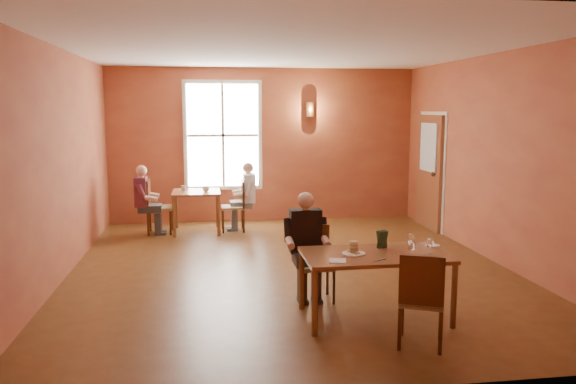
{
  "coord_description": "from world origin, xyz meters",
  "views": [
    {
      "loc": [
        -1.12,
        -7.51,
        2.2
      ],
      "look_at": [
        0.0,
        0.2,
        1.05
      ],
      "focal_mm": 35.0,
      "sensor_mm": 36.0,
      "label": 1
    }
  ],
  "objects": [
    {
      "name": "ground",
      "position": [
        0.0,
        0.0,
        0.0
      ],
      "size": [
        6.0,
        7.0,
        0.01
      ],
      "primitive_type": "cube",
      "color": "brown",
      "rests_on": "ground"
    },
    {
      "name": "wall_back",
      "position": [
        0.0,
        3.5,
        1.5
      ],
      "size": [
        6.0,
        0.04,
        3.0
      ],
      "primitive_type": "cube",
      "color": "brown",
      "rests_on": "ground"
    },
    {
      "name": "wall_front",
      "position": [
        0.0,
        -3.5,
        1.5
      ],
      "size": [
        6.0,
        0.04,
        3.0
      ],
      "primitive_type": "cube",
      "color": "brown",
      "rests_on": "ground"
    },
    {
      "name": "wall_left",
      "position": [
        -3.0,
        0.0,
        1.5
      ],
      "size": [
        0.04,
        7.0,
        3.0
      ],
      "primitive_type": "cube",
      "color": "brown",
      "rests_on": "ground"
    },
    {
      "name": "wall_right",
      "position": [
        3.0,
        0.0,
        1.5
      ],
      "size": [
        0.04,
        7.0,
        3.0
      ],
      "primitive_type": "cube",
      "color": "brown",
      "rests_on": "ground"
    },
    {
      "name": "ceiling",
      "position": [
        0.0,
        0.0,
        3.0
      ],
      "size": [
        6.0,
        7.0,
        0.04
      ],
      "primitive_type": "cube",
      "color": "white",
      "rests_on": "wall_back"
    },
    {
      "name": "window",
      "position": [
        -0.8,
        3.45,
        1.7
      ],
      "size": [
        1.36,
        0.1,
        1.96
      ],
      "primitive_type": "cube",
      "color": "white",
      "rests_on": "wall_back"
    },
    {
      "name": "door",
      "position": [
        2.94,
        2.3,
        1.05
      ],
      "size": [
        0.12,
        1.04,
        2.1
      ],
      "primitive_type": "cube",
      "color": "maroon",
      "rests_on": "ground"
    },
    {
      "name": "wall_sconce",
      "position": [
        0.9,
        3.4,
        2.2
      ],
      "size": [
        0.16,
        0.16,
        0.28
      ],
      "primitive_type": "cylinder",
      "color": "brown",
      "rests_on": "wall_back"
    },
    {
      "name": "main_table",
      "position": [
        0.6,
        -1.99,
        0.35
      ],
      "size": [
        1.51,
        0.85,
        0.71
      ],
      "primitive_type": null,
      "color": "#5C3218",
      "rests_on": "ground"
    },
    {
      "name": "chair_diner_main",
      "position": [
        0.1,
        -1.34,
        0.43
      ],
      "size": [
        0.38,
        0.38,
        0.86
      ],
      "primitive_type": null,
      "rotation": [
        0.0,
        0.0,
        3.14
      ],
      "color": "brown",
      "rests_on": "ground"
    },
    {
      "name": "diner_main",
      "position": [
        0.1,
        -1.37,
        0.6
      ],
      "size": [
        0.48,
        0.48,
        1.2
      ],
      "primitive_type": null,
      "rotation": [
        0.0,
        0.0,
        3.14
      ],
      "color": "#341D16",
      "rests_on": "ground"
    },
    {
      "name": "chair_empty",
      "position": [
        0.84,
        -2.71,
        0.45
      ],
      "size": [
        0.53,
        0.53,
        0.91
      ],
      "primitive_type": null,
      "rotation": [
        0.0,
        0.0,
        -0.41
      ],
      "color": "#401E12",
      "rests_on": "ground"
    },
    {
      "name": "plate_food",
      "position": [
        0.37,
        -2.0,
        0.72
      ],
      "size": [
        0.31,
        0.31,
        0.03
      ],
      "primitive_type": "cylinder",
      "rotation": [
        0.0,
        0.0,
        0.32
      ],
      "color": "white",
      "rests_on": "main_table"
    },
    {
      "name": "sandwich",
      "position": [
        0.39,
        -1.91,
        0.76
      ],
      "size": [
        0.09,
        0.09,
        0.1
      ],
      "primitive_type": "cube",
      "rotation": [
        0.0,
        0.0,
        -0.15
      ],
      "color": "tan",
      "rests_on": "main_table"
    },
    {
      "name": "goblet_a",
      "position": [
        1.04,
        -1.87,
        0.8
      ],
      "size": [
        0.09,
        0.09,
        0.18
      ],
      "primitive_type": null,
      "rotation": [
        0.0,
        0.0,
        0.3
      ],
      "color": "white",
      "rests_on": "main_table"
    },
    {
      "name": "goblet_b",
      "position": [
        1.17,
        -2.07,
        0.79
      ],
      "size": [
        0.08,
        0.08,
        0.17
      ],
      "primitive_type": null,
      "rotation": [
        0.0,
        0.0,
        -0.17
      ],
      "color": "white",
      "rests_on": "main_table"
    },
    {
      "name": "goblet_c",
      "position": [
        0.93,
        -2.17,
        0.8
      ],
      "size": [
        0.08,
        0.08,
        0.18
      ],
      "primitive_type": null,
      "rotation": [
        0.0,
        0.0,
        -0.13
      ],
      "color": "white",
      "rests_on": "main_table"
    },
    {
      "name": "menu_stand",
      "position": [
        0.75,
        -1.76,
        0.8
      ],
      "size": [
        0.13,
        0.09,
        0.19
      ],
      "primitive_type": "cube",
      "rotation": [
        0.0,
        0.0,
        0.27
      ],
      "color": "#203A26",
      "rests_on": "main_table"
    },
    {
      "name": "knife",
      "position": [
        0.56,
        -2.28,
        0.71
      ],
      "size": [
        0.18,
        0.11,
        0.0
      ],
      "primitive_type": "cube",
      "rotation": [
        0.0,
        0.0,
        0.5
      ],
      "color": "white",
      "rests_on": "main_table"
    },
    {
      "name": "napkin",
      "position": [
        0.15,
        -2.22,
        0.71
      ],
      "size": [
        0.2,
        0.2,
        0.01
      ],
      "primitive_type": "cube",
      "rotation": [
        0.0,
        0.0,
        -0.21
      ],
      "color": "white",
      "rests_on": "main_table"
    },
    {
      "name": "side_plate",
      "position": [
        1.33,
        -1.77,
        0.71
      ],
      "size": [
        0.17,
        0.17,
        0.01
      ],
      "primitive_type": "cylinder",
      "rotation": [
        0.0,
        0.0,
        0.09
      ],
      "color": "white",
      "rests_on": "main_table"
    },
    {
      "name": "second_table",
      "position": [
        -1.32,
        2.57,
        0.37
      ],
      "size": [
        0.84,
        0.84,
        0.74
      ],
      "primitive_type": null,
      "color": "brown",
      "rests_on": "ground"
    },
    {
      "name": "chair_diner_white",
      "position": [
        -0.67,
        2.57,
        0.46
      ],
      "size": [
        0.41,
        0.41,
        0.92
      ],
      "primitive_type": null,
      "rotation": [
        0.0,
        0.0,
        1.57
      ],
      "color": "#3D1C0F",
      "rests_on": "ground"
    },
    {
      "name": "diner_white",
      "position": [
        -0.64,
        2.57,
        0.6
      ],
      "size": [
        0.48,
        0.48,
        1.2
      ],
      "primitive_type": null,
      "rotation": [
        0.0,
        0.0,
        1.57
      ],
      "color": "white",
      "rests_on": "ground"
    },
    {
      "name": "chair_diner_maroon",
      "position": [
        -1.97,
        2.57,
        0.48
      ],
      "size": [
        0.43,
        0.43,
        0.96
      ],
      "primitive_type": null,
      "rotation": [
        0.0,
        0.0,
        -1.57
      ],
      "color": "brown",
      "rests_on": "ground"
    },
    {
      "name": "diner_maroon",
      "position": [
        -2.0,
        2.57,
        0.6
      ],
      "size": [
        0.48,
        0.48,
        1.19
      ],
      "primitive_type": null,
      "rotation": [
        0.0,
        0.0,
        -1.57
      ],
      "color": "maroon",
      "rests_on": "ground"
    },
    {
      "name": "cup_a",
      "position": [
        -1.15,
        2.5,
        0.79
      ],
      "size": [
        0.13,
        0.13,
        0.1
      ],
      "primitive_type": "imported",
      "rotation": [
        0.0,
        0.0,
        -0.09
      ],
      "color": "silver",
      "rests_on": "second_table"
    },
    {
      "name": "cup_b",
      "position": [
        -1.54,
        2.69,
        0.79
      ],
      "size": [
        0.12,
        0.12,
        0.09
      ],
      "primitive_type": "imported",
      "rotation": [
        0.0,
        0.0,
        -0.2
      ],
      "color": "silver",
      "rests_on": "second_table"
    }
  ]
}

